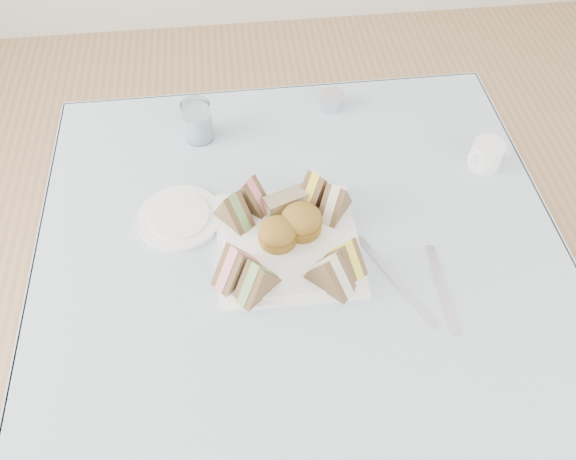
{
  "coord_description": "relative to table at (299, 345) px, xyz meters",
  "views": [
    {
      "loc": [
        -0.1,
        -0.61,
        1.62
      ],
      "look_at": [
        -0.02,
        0.03,
        0.8
      ],
      "focal_mm": 35.0,
      "sensor_mm": 36.0,
      "label": 1
    }
  ],
  "objects": [
    {
      "name": "creamer_jug",
      "position": [
        0.42,
        0.2,
        0.41
      ],
      "size": [
        0.09,
        0.09,
        0.06
      ],
      "primitive_type": "cylinder",
      "rotation": [
        0.0,
        0.0,
        0.33
      ],
      "color": "white",
      "rests_on": "tablecloth"
    },
    {
      "name": "pastry_slice",
      "position": [
        -0.02,
        0.11,
        0.41
      ],
      "size": [
        0.09,
        0.06,
        0.04
      ],
      "primitive_type": "cube",
      "rotation": [
        0.0,
        0.0,
        0.35
      ],
      "color": "tan",
      "rests_on": "serving_plate"
    },
    {
      "name": "sandwich_fr_b",
      "position": [
        0.04,
        -0.07,
        0.43
      ],
      "size": [
        0.1,
        0.1,
        0.08
      ],
      "primitive_type": null,
      "rotation": [
        0.0,
        0.0,
        -0.77
      ],
      "color": "brown",
      "rests_on": "serving_plate"
    },
    {
      "name": "sandwich_bl_b",
      "position": [
        -0.09,
        0.13,
        0.43
      ],
      "size": [
        0.09,
        0.09,
        0.08
      ],
      "primitive_type": null,
      "rotation": [
        0.0,
        0.0,
        2.45
      ],
      "color": "brown",
      "rests_on": "serving_plate"
    },
    {
      "name": "sandwich_fl_b",
      "position": [
        -0.09,
        -0.07,
        0.43
      ],
      "size": [
        0.09,
        0.09,
        0.08
      ],
      "primitive_type": null,
      "rotation": [
        0.0,
        0.0,
        0.71
      ],
      "color": "brown",
      "rests_on": "serving_plate"
    },
    {
      "name": "floor",
      "position": [
        0.0,
        0.0,
        -0.37
      ],
      "size": [
        4.0,
        4.0,
        0.0
      ],
      "primitive_type": "plane",
      "color": "#9E7751",
      "rests_on": "ground"
    },
    {
      "name": "tea_strainer",
      "position": [
        0.12,
        0.42,
        0.39
      ],
      "size": [
        0.07,
        0.07,
        0.03
      ],
      "primitive_type": "cylinder",
      "rotation": [
        0.0,
        0.0,
        0.12
      ],
      "color": "silver",
      "rests_on": "tablecloth"
    },
    {
      "name": "knife",
      "position": [
        0.24,
        -0.1,
        0.38
      ],
      "size": [
        0.02,
        0.19,
        0.0
      ],
      "primitive_type": "cube",
      "rotation": [
        0.0,
        0.0,
        -0.04
      ],
      "color": "silver",
      "rests_on": "tablecloth"
    },
    {
      "name": "sandwich_fr_a",
      "position": [
        0.07,
        -0.04,
        0.42
      ],
      "size": [
        0.08,
        0.09,
        0.07
      ],
      "primitive_type": null,
      "rotation": [
        0.0,
        0.0,
        -0.96
      ],
      "color": "brown",
      "rests_on": "serving_plate"
    },
    {
      "name": "scone_right",
      "position": [
        0.0,
        0.06,
        0.41
      ],
      "size": [
        0.11,
        0.11,
        0.05
      ],
      "primitive_type": "cylinder",
      "rotation": [
        0.0,
        0.0,
        0.44
      ],
      "color": "olive",
      "rests_on": "serving_plate"
    },
    {
      "name": "water_glass",
      "position": [
        -0.19,
        0.36,
        0.42
      ],
      "size": [
        0.06,
        0.06,
        0.09
      ],
      "primitive_type": "cylinder",
      "rotation": [
        0.0,
        0.0,
        -0.01
      ],
      "color": "white",
      "rests_on": "tablecloth"
    },
    {
      "name": "serving_plate",
      "position": [
        -0.02,
        0.03,
        0.38
      ],
      "size": [
        0.27,
        0.27,
        0.01
      ],
      "primitive_type": "cube",
      "rotation": [
        0.0,
        0.0,
        -0.01
      ],
      "color": "white",
      "rests_on": "tablecloth"
    },
    {
      "name": "tablecloth",
      "position": [
        0.0,
        0.0,
        0.37
      ],
      "size": [
        1.02,
        1.02,
        0.01
      ],
      "primitive_type": "cube",
      "color": "silver",
      "rests_on": "table"
    },
    {
      "name": "side_plate",
      "position": [
        -0.23,
        0.12,
        0.38
      ],
      "size": [
        0.2,
        0.2,
        0.01
      ],
      "primitive_type": "cylinder",
      "rotation": [
        0.0,
        0.0,
        0.26
      ],
      "color": "white",
      "rests_on": "tablecloth"
    },
    {
      "name": "sandwich_br_b",
      "position": [
        0.04,
        0.13,
        0.43
      ],
      "size": [
        0.09,
        0.09,
        0.08
      ],
      "primitive_type": null,
      "rotation": [
        0.0,
        0.0,
        -2.34
      ],
      "color": "brown",
      "rests_on": "serving_plate"
    },
    {
      "name": "sandwich_fl_a",
      "position": [
        -0.12,
        -0.04,
        0.43
      ],
      "size": [
        0.1,
        0.09,
        0.08
      ],
      "primitive_type": null,
      "rotation": [
        0.0,
        0.0,
        0.67
      ],
      "color": "brown",
      "rests_on": "serving_plate"
    },
    {
      "name": "table",
      "position": [
        0.0,
        0.0,
        0.0
      ],
      "size": [
        0.9,
        0.9,
        0.74
      ],
      "primitive_type": "cube",
      "color": "brown",
      "rests_on": "floor"
    },
    {
      "name": "sandwich_br_a",
      "position": [
        0.08,
        0.09,
        0.43
      ],
      "size": [
        0.08,
        0.09,
        0.08
      ],
      "primitive_type": null,
      "rotation": [
        0.0,
        0.0,
        -2.19
      ],
      "color": "brown",
      "rests_on": "serving_plate"
    },
    {
      "name": "scone_left",
      "position": [
        -0.04,
        0.03,
        0.41
      ],
      "size": [
        0.08,
        0.08,
        0.05
      ],
      "primitive_type": "cylinder",
      "rotation": [
        0.0,
        0.0,
        0.04
      ],
      "color": "olive",
      "rests_on": "serving_plate"
    },
    {
      "name": "sandwich_bl_a",
      "position": [
        -0.12,
        0.09,
        0.43
      ],
      "size": [
        0.08,
        0.09,
        0.08
      ],
      "primitive_type": null,
      "rotation": [
        0.0,
        0.0,
        2.22
      ],
      "color": "brown",
      "rests_on": "serving_plate"
    },
    {
      "name": "fork",
      "position": [
        0.17,
        -0.09,
        0.38
      ],
      "size": [
        0.09,
        0.18,
        0.0
      ],
      "primitive_type": "cube",
      "rotation": [
        0.0,
        0.0,
        0.42
      ],
      "color": "silver",
      "rests_on": "tablecloth"
    }
  ]
}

